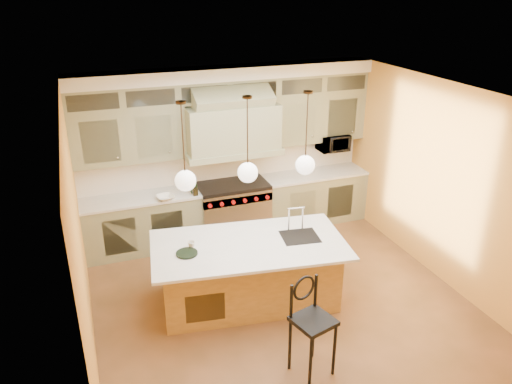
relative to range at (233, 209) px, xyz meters
name	(u,v)px	position (x,y,z in m)	size (l,w,h in m)	color
floor	(280,301)	(0.00, -2.14, -0.49)	(5.00, 5.00, 0.00)	brown
ceiling	(285,96)	(0.00, -2.14, 2.41)	(5.00, 5.00, 0.00)	white
wall_back	(226,150)	(0.00, 0.36, 0.96)	(5.00, 5.00, 0.00)	gold
wall_front	(395,323)	(0.00, -4.64, 0.96)	(5.00, 5.00, 0.00)	gold
wall_left	(79,240)	(-2.50, -2.14, 0.96)	(5.00, 5.00, 0.00)	gold
wall_right	(441,183)	(2.50, -2.14, 0.96)	(5.00, 5.00, 0.00)	gold
back_cabinetry	(230,156)	(0.00, 0.09, 0.94)	(5.00, 0.77, 2.90)	gray
range	(233,209)	(0.00, 0.00, 0.00)	(1.20, 0.74, 0.96)	silver
kitchen_island	(249,271)	(-0.39, -1.96, -0.01)	(2.75, 1.71, 1.35)	olive
counter_stool	(311,321)	(-0.20, -3.49, 0.20)	(0.51, 0.51, 1.19)	black
microwave	(333,142)	(1.95, 0.11, 0.96)	(0.54, 0.37, 0.30)	black
oil_bottle_a	(193,184)	(-0.70, -0.12, 0.61)	(0.12, 0.12, 0.31)	black
oil_bottle_b	(195,190)	(-0.70, -0.22, 0.54)	(0.08, 0.08, 0.18)	black
fruit_bowl	(166,198)	(-1.18, -0.22, 0.49)	(0.28, 0.28, 0.07)	white
cup	(191,245)	(-1.15, -1.84, 0.48)	(0.10, 0.10, 0.09)	silver
pendant_left	(185,178)	(-1.20, -1.95, 1.46)	(0.26, 0.26, 1.11)	#2D2319
pendant_center	(248,170)	(-0.40, -1.95, 1.46)	(0.26, 0.26, 1.11)	#2D2319
pendant_right	(305,163)	(0.40, -1.95, 1.46)	(0.26, 0.26, 1.11)	#2D2319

